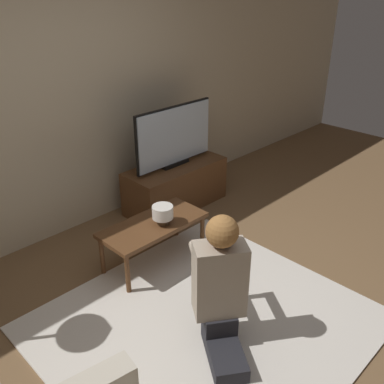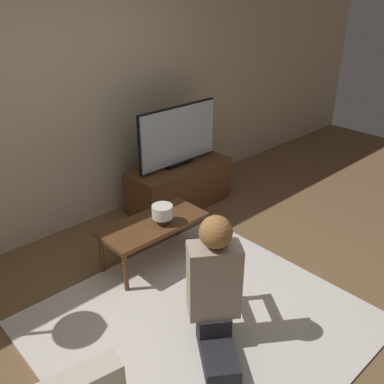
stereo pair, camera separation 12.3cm
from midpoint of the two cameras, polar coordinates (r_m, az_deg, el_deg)
ground_plane at (r=3.31m, az=0.71°, el=-17.13°), size 10.00×10.00×0.00m
wall_back at (r=4.10m, az=-19.28°, el=11.23°), size 10.00×0.06×2.60m
rug at (r=3.30m, az=0.72°, el=-17.03°), size 2.20×2.04×0.02m
tv_stand at (r=4.70m, az=-2.96°, el=0.83°), size 1.13×0.49×0.49m
tv at (r=4.48m, az=-3.16°, el=7.44°), size 1.01×0.08×0.64m
coffee_table at (r=3.73m, az=-6.10°, el=-4.74°), size 0.94×0.43×0.40m
person_kneeling at (r=2.84m, az=2.52°, el=-11.99°), size 0.67×0.81×1.00m
table_lamp at (r=3.63m, az=-4.90°, el=-2.85°), size 0.18×0.18×0.17m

